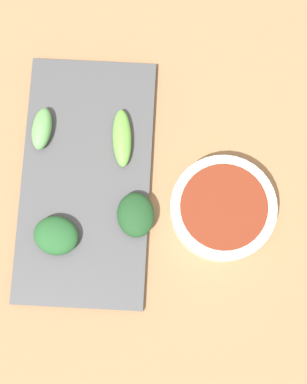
% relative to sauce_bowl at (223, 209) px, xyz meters
% --- Properties ---
extents(tabletop, '(2.10, 2.10, 0.02)m').
position_rel_sauce_bowl_xyz_m(tabletop, '(0.12, -0.03, -0.03)').
color(tabletop, '#946F4B').
rests_on(tabletop, ground).
extents(sauce_bowl, '(0.15, 0.15, 0.04)m').
position_rel_sauce_bowl_xyz_m(sauce_bowl, '(0.00, 0.00, 0.00)').
color(sauce_bowl, white).
rests_on(sauce_bowl, tabletop).
extents(serving_plate, '(0.18, 0.36, 0.01)m').
position_rel_sauce_bowl_xyz_m(serving_plate, '(0.20, -0.03, -0.01)').
color(serving_plate, '#494A4E').
rests_on(serving_plate, tabletop).
extents(broccoli_stalk_0, '(0.03, 0.06, 0.02)m').
position_rel_sauce_bowl_xyz_m(broccoli_stalk_0, '(0.26, -0.10, 0.00)').
color(broccoli_stalk_0, '#63A75A').
rests_on(broccoli_stalk_0, serving_plate).
extents(broccoli_leafy_1, '(0.06, 0.07, 0.03)m').
position_rel_sauce_bowl_xyz_m(broccoli_leafy_1, '(0.12, 0.02, 0.01)').
color(broccoli_leafy_1, '#1D4622').
rests_on(broccoli_leafy_1, serving_plate).
extents(broccoli_stalk_2, '(0.03, 0.09, 0.02)m').
position_rel_sauce_bowl_xyz_m(broccoli_stalk_2, '(0.15, -0.09, 0.00)').
color(broccoli_stalk_2, '#67B244').
rests_on(broccoli_stalk_2, serving_plate).
extents(broccoli_leafy_3, '(0.07, 0.07, 0.03)m').
position_rel_sauce_bowl_xyz_m(broccoli_leafy_3, '(0.23, 0.05, 0.01)').
color(broccoli_leafy_3, '#24592B').
rests_on(broccoli_leafy_3, serving_plate).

